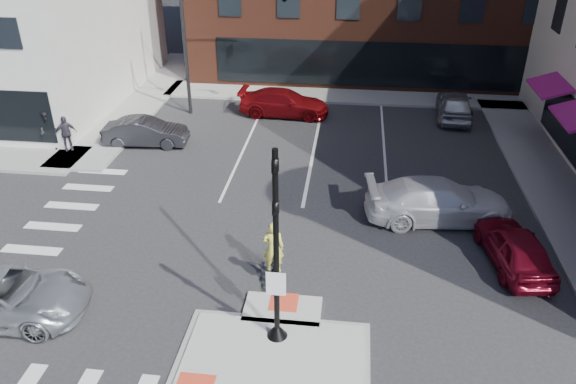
# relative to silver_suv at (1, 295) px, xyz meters

# --- Properties ---
(ground) EXTENTS (120.00, 120.00, 0.00)m
(ground) POSITION_rel_silver_suv_xyz_m (8.48, -0.44, -0.74)
(ground) COLOR #28282B
(ground) RESTS_ON ground
(refuge_island) EXTENTS (5.40, 4.65, 0.13)m
(refuge_island) POSITION_rel_silver_suv_xyz_m (8.48, -0.70, -0.69)
(refuge_island) COLOR gray
(refuge_island) RESTS_ON ground
(sidewalk_nw) EXTENTS (23.50, 20.50, 0.15)m
(sidewalk_nw) POSITION_rel_silver_suv_xyz_m (-8.28, 14.85, -0.67)
(sidewalk_nw) COLOR gray
(sidewalk_nw) RESTS_ON ground
(sidewalk_e) EXTENTS (3.00, 24.00, 0.15)m
(sidewalk_e) POSITION_rel_silver_suv_xyz_m (19.28, 9.56, -0.67)
(sidewalk_e) COLOR gray
(sidewalk_e) RESTS_ON ground
(sidewalk_n) EXTENTS (26.00, 3.00, 0.15)m
(sidewalk_n) POSITION_rel_silver_suv_xyz_m (11.48, 21.56, -0.67)
(sidewalk_n) COLOR gray
(sidewalk_n) RESTS_ON ground
(signal_pole) EXTENTS (0.60, 0.60, 5.98)m
(signal_pole) POSITION_rel_silver_suv_xyz_m (8.48, -0.04, 1.61)
(signal_pole) COLOR black
(signal_pole) RESTS_ON refuge_island
(mast_arm_signal) EXTENTS (6.10, 2.24, 8.00)m
(mast_arm_signal) POSITION_rel_silver_suv_xyz_m (5.01, 17.56, 5.47)
(mast_arm_signal) COLOR black
(mast_arm_signal) RESTS_ON ground
(silver_suv) EXTENTS (5.48, 2.78, 1.49)m
(silver_suv) POSITION_rel_silver_suv_xyz_m (0.00, 0.00, 0.00)
(silver_suv) COLOR silver
(silver_suv) RESTS_ON ground
(red_sedan) EXTENTS (2.29, 4.39, 1.43)m
(red_sedan) POSITION_rel_silver_suv_xyz_m (16.12, 4.58, -0.03)
(red_sedan) COLOR maroon
(red_sedan) RESTS_ON ground
(white_pickup) EXTENTS (5.94, 3.03, 1.65)m
(white_pickup) POSITION_rel_silver_suv_xyz_m (13.84, 7.36, 0.08)
(white_pickup) COLOR white
(white_pickup) RESTS_ON ground
(bg_car_dark) EXTENTS (4.33, 1.84, 1.39)m
(bg_car_dark) POSITION_rel_silver_suv_xyz_m (-0.02, 12.93, -0.05)
(bg_car_dark) COLOR #27272C
(bg_car_dark) RESTS_ON ground
(bg_car_silver) EXTENTS (2.16, 4.72, 1.57)m
(bg_car_silver) POSITION_rel_silver_suv_xyz_m (15.98, 18.68, 0.04)
(bg_car_silver) COLOR #B4B8BC
(bg_car_silver) RESTS_ON ground
(bg_car_red) EXTENTS (5.18, 2.31, 1.47)m
(bg_car_red) POSITION_rel_silver_suv_xyz_m (6.39, 17.94, -0.01)
(bg_car_red) COLOR maroon
(bg_car_red) RESTS_ON ground
(cyclist) EXTENTS (0.89, 1.94, 2.34)m
(cyclist) POSITION_rel_silver_suv_xyz_m (8.00, 2.60, 0.04)
(cyclist) COLOR #3F3F44
(cyclist) RESTS_ON ground
(pedestrian_a) EXTENTS (1.12, 0.97, 1.98)m
(pedestrian_a) POSITION_rel_silver_suv_xyz_m (-4.36, 11.56, 0.40)
(pedestrian_a) COLOR black
(pedestrian_a) RESTS_ON sidewalk_nw
(pedestrian_b) EXTENTS (1.09, 0.93, 1.76)m
(pedestrian_b) POSITION_rel_silver_suv_xyz_m (-3.52, 11.56, 0.28)
(pedestrian_b) COLOR #35313B
(pedestrian_b) RESTS_ON sidewalk_nw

